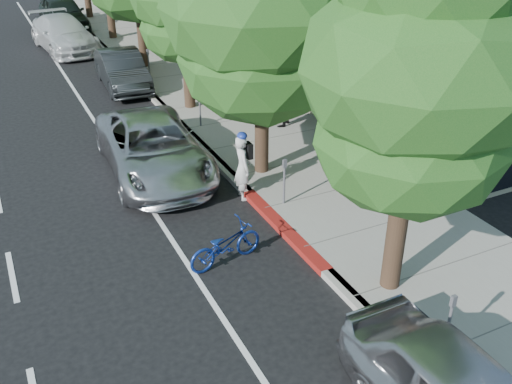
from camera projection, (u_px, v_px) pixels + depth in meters
ground at (304, 252)px, 13.26m from camera, size 120.00×120.00×0.00m
sidewalk at (247, 120)px, 20.42m from camera, size 4.60×56.00×0.15m
curb at (186, 130)px, 19.53m from camera, size 0.30×56.00×0.15m
curb_red_segment at (283, 228)px, 14.02m from camera, size 0.32×4.00×0.15m
street_tree_0 at (419, 74)px, 9.80m from camera, size 4.26×4.26×7.45m
street_tree_1 at (262, 10)px, 14.51m from camera, size 5.32×5.32×7.82m
cyclist at (243, 168)px, 15.13m from camera, size 0.51×0.70×1.80m
bicycle at (225, 245)px, 12.66m from camera, size 1.93×0.97×0.97m
silver_suv at (153, 148)px, 16.50m from camera, size 2.96×5.85×1.58m
dark_sedan at (122, 70)px, 23.47m from camera, size 1.83×4.64×1.50m
white_pickup at (64, 34)px, 28.74m from camera, size 2.93×5.90×1.65m
dark_suv_far at (63, 13)px, 32.68m from camera, size 2.31×5.50×1.86m
pedestrian at (281, 103)px, 19.36m from camera, size 0.99×0.97×1.60m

